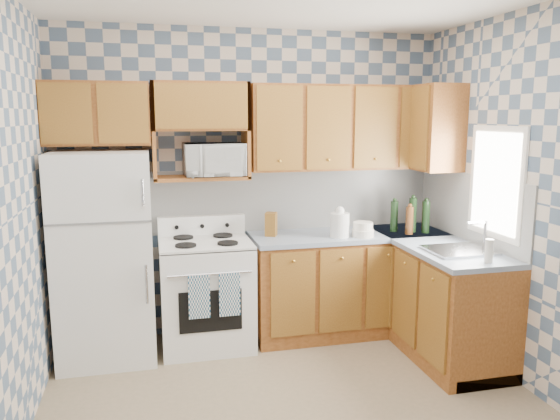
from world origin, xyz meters
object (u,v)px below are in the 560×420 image
(stove_body, at_px, (206,295))
(electric_kettle, at_px, (340,225))
(microwave, at_px, (214,160))
(refrigerator, at_px, (105,257))

(stove_body, distance_m, electric_kettle, 1.29)
(electric_kettle, bearing_deg, stove_body, 173.93)
(microwave, xyz_separation_m, electric_kettle, (1.04, -0.26, -0.56))
(refrigerator, bearing_deg, electric_kettle, -2.84)
(microwave, relative_size, electric_kettle, 2.38)
(refrigerator, height_order, microwave, microwave)
(refrigerator, distance_m, microwave, 1.19)
(electric_kettle, bearing_deg, microwave, 165.82)
(refrigerator, xyz_separation_m, microwave, (0.91, 0.17, 0.75))
(refrigerator, height_order, stove_body, refrigerator)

